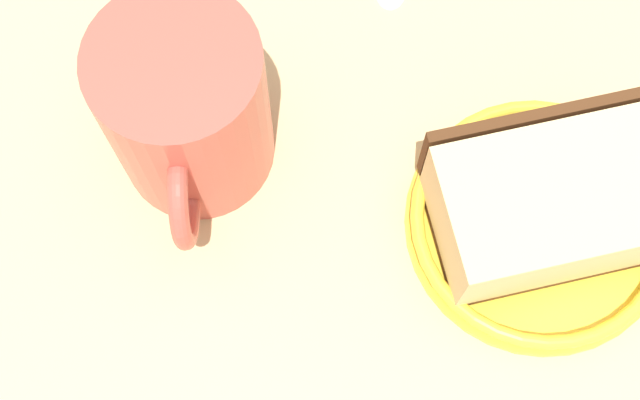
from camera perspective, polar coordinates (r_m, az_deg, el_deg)
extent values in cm
cube|color=tan|center=(53.64, 4.28, 2.33)|extent=(110.65, 110.65, 2.80)
cylinder|color=yellow|center=(51.82, 13.48, -1.47)|extent=(14.71, 14.71, 0.74)
torus|color=yellow|center=(51.12, 13.66, -1.21)|extent=(14.30, 14.30, 0.77)
cube|color=#472814|center=(51.20, 13.64, -1.24)|extent=(13.28, 10.07, 0.60)
cube|color=#DBC184|center=(48.70, 14.35, -0.27)|extent=(13.28, 10.07, 4.80)
cube|color=#472814|center=(49.83, 13.01, 3.93)|extent=(11.58, 3.58, 4.80)
cylinder|color=#BF4C3F|center=(47.66, -8.39, 5.33)|extent=(8.64, 8.64, 10.96)
cylinder|color=brown|center=(45.02, -8.92, 6.86)|extent=(7.60, 7.60, 0.40)
torus|color=#BF4C3F|center=(46.06, -8.50, 0.43)|extent=(1.33, 5.86, 5.81)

